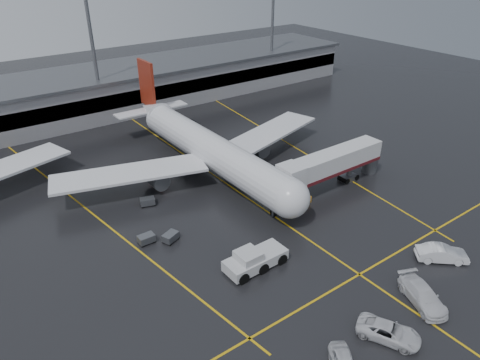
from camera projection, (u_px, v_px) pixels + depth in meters
ground at (243, 195)px, 65.68m from camera, size 220.00×220.00×0.00m
apron_line_centre at (243, 195)px, 65.68m from camera, size 0.25×90.00×0.02m
apron_line_stop at (359, 274)px, 50.03m from camera, size 60.00×0.25×0.02m
apron_line_left at (86, 208)px, 62.39m from camera, size 9.99×69.35×0.02m
apron_line_right at (289, 144)px, 82.15m from camera, size 7.57×69.64×0.02m
terminal at (113, 89)px, 97.72m from camera, size 122.00×19.00×8.60m
light_mast_mid at (93, 50)px, 86.10m from camera, size 3.00×1.20×25.45m
light_mast_right at (272, 26)px, 109.49m from camera, size 3.00×1.20×25.45m
main_airliner at (207, 147)px, 70.59m from camera, size 48.80×45.60×14.10m
jet_bridge at (332, 165)px, 65.73m from camera, size 19.90×3.40×6.05m
pushback_tractor at (254, 260)px, 50.61m from camera, size 7.51×3.28×2.67m
belt_loader at (299, 200)px, 63.36m from camera, size 3.39×1.84×2.06m
service_van_a at (389, 332)px, 41.64m from camera, size 5.03×6.47×1.63m
service_van_b at (423, 295)px, 45.75m from camera, size 4.89×6.94×1.87m
service_van_c at (442, 254)px, 51.81m from camera, size 5.73×5.37×1.92m
baggage_cart_a at (170, 237)px, 55.34m from camera, size 2.34×1.96×1.12m
baggage_cart_b at (146, 239)px, 54.99m from camera, size 2.00×1.30×1.12m
baggage_cart_c at (148, 201)px, 62.85m from camera, size 2.29×1.83×1.12m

